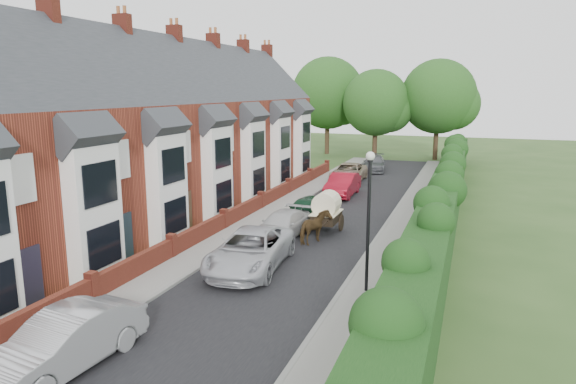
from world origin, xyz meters
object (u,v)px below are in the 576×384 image
horse (315,228)px  horse_cart (327,209)px  car_silver_b (250,250)px  car_silver_a (65,342)px  car_green (308,210)px  car_beige (349,173)px  car_white (282,225)px  lamppost (369,205)px  car_grey (374,163)px  car_red (343,185)px

horse → horse_cart: (0.00, 2.00, 0.46)m
car_silver_b → horse_cart: bearing=71.4°
car_silver_a → car_green: (1.39, 16.47, -0.02)m
car_beige → car_green: bearing=-89.1°
car_white → lamppost: bearing=-40.9°
car_beige → car_silver_a: bearing=-93.9°
car_green → car_grey: (0.01, 19.62, -0.07)m
car_silver_b → car_grey: bearing=84.7°
car_silver_a → car_beige: bearing=94.4°
car_silver_b → horse: size_ratio=3.05×
car_beige → horse: size_ratio=2.83×
car_white → car_green: (0.35, 3.04, 0.11)m
lamppost → car_silver_a: lamppost is taller
lamppost → car_white: size_ratio=1.18×
car_red → horse_cart: 9.50m
car_green → car_grey: size_ratio=0.93×
car_silver_a → horse_cart: (2.87, 14.98, 0.47)m
car_beige → horse_cart: size_ratio=1.74×
car_silver_a → car_white: (1.04, 13.43, -0.14)m
car_silver_b → car_green: car_silver_b is taller
car_green → horse_cart: size_ratio=1.46×
car_silver_b → car_green: bearing=84.8°
lamppost → car_green: bearing=119.9°
car_red → car_grey: (0.00, 11.75, -0.10)m
car_red → car_silver_a: bearing=-93.9°
car_white → horse_cart: size_ratio=1.46×
car_white → horse_cart: 2.47m
car_silver_a → car_beige: 29.99m
car_red → car_beige: car_red is taller
car_silver_a → car_silver_b: 8.87m
car_white → car_beige: (-0.55, 16.55, 0.09)m
car_red → horse_cart: horse_cart is taller
lamppost → car_silver_b: 5.68m
car_grey → car_silver_a: bearing=-100.0°
lamppost → car_red: (-5.00, 16.59, -2.51)m
car_silver_a → car_beige: car_silver_a is taller
car_green → car_beige: size_ratio=0.84×
lamppost → car_beige: lamppost is taller
car_silver_a → horse: (2.87, 12.97, 0.01)m
car_white → car_green: size_ratio=1.00×
car_silver_b → car_white: car_silver_b is taller
car_silver_a → car_grey: size_ratio=0.99×
car_grey → horse_cart: size_ratio=1.57×
car_white → horse: horse is taller
horse → horse_cart: 2.05m
lamppost → horse_cart: size_ratio=1.72×
car_red → car_beige: 5.71m
car_silver_a → horse: size_ratio=2.53×
car_green → car_beige: 13.55m
lamppost → car_white: bearing=133.4°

